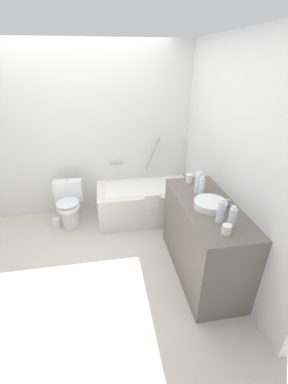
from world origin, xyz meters
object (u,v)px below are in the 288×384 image
toilet (69,204)px  water_bottle_0 (201,187)px  drinking_glass_0 (227,229)px  water_bottle_2 (198,183)px  drinking_glass_1 (189,178)px  water_bottle_4 (200,180)px  water_bottle_1 (221,211)px  sink_basin (210,204)px  sink_faucet (228,203)px  bathtub (145,201)px  water_bottle_3 (232,217)px  toilet_paper_roll (57,222)px

toilet → water_bottle_0: water_bottle_0 is taller
drinking_glass_0 → water_bottle_0: bearing=87.9°
water_bottle_2 → drinking_glass_1: water_bottle_2 is taller
water_bottle_2 → water_bottle_4: 0.15m
toilet → drinking_glass_0: (1.52, -1.69, 0.60)m
water_bottle_0 → water_bottle_1: bearing=-90.5°
sink_basin → sink_faucet: bearing=0.0°
water_bottle_0 → water_bottle_4: 0.22m
bathtub → water_bottle_1: (0.42, -1.53, 0.73)m
water_bottle_3 → drinking_glass_0: bearing=-135.0°
bathtub → toilet: (-1.12, -0.02, 0.06)m
bathtub → toilet_paper_roll: (-1.33, -0.04, -0.21)m
water_bottle_2 → toilet_paper_roll: (-1.75, 0.93, -0.95)m
water_bottle_1 → water_bottle_3: 0.11m
toilet → water_bottle_4: (1.61, -0.83, 0.65)m
sink_basin → water_bottle_1: (-0.01, -0.25, 0.07)m
bathtub → toilet_paper_roll: bathtub is taller
bathtub → water_bottle_0: size_ratio=6.10×
sink_basin → water_bottle_4: bearing=83.0°
water_bottle_2 → water_bottle_3: (0.07, -0.65, -0.03)m
toilet_paper_roll → water_bottle_3: bearing=-40.9°
toilet → toilet_paper_roll: (-0.21, -0.02, -0.27)m
drinking_glass_0 → drinking_glass_1: drinking_glass_1 is taller
water_bottle_0 → water_bottle_1: water_bottle_1 is taller
bathtub → sink_faucet: (0.63, -1.29, 0.65)m
water_bottle_0 → toilet_paper_roll: water_bottle_0 is taller
water_bottle_0 → drinking_glass_1: bearing=92.0°
water_bottle_3 → water_bottle_4: water_bottle_3 is taller
toilet → drinking_glass_0: bearing=42.3°
bathtub → drinking_glass_0: 1.88m
water_bottle_4 → drinking_glass_0: water_bottle_4 is taller
sink_basin → water_bottle_1: water_bottle_1 is taller
bathtub → sink_basin: size_ratio=4.37×
bathtub → water_bottle_3: (0.49, -1.62, 0.72)m
water_bottle_0 → water_bottle_2: (-0.01, 0.08, 0.01)m
water_bottle_1 → sink_faucet: bearing=50.5°
water_bottle_2 → drinking_glass_0: (-0.02, -0.74, -0.08)m
water_bottle_3 → sink_basin: bearing=99.4°
water_bottle_2 → water_bottle_1: bearing=-89.9°
water_bottle_1 → drinking_glass_1: 0.83m
sink_basin → toilet_paper_roll: sink_basin is taller
water_bottle_4 → drinking_glass_1: 0.16m
water_bottle_0 → toilet_paper_roll: size_ratio=1.74×
water_bottle_1 → drinking_glass_1: bearing=90.5°
sink_faucet → drinking_glass_1: (-0.21, 0.58, 0.02)m
bathtub → sink_faucet: bearing=-64.0°
sink_basin → drinking_glass_1: drinking_glass_1 is taller
water_bottle_0 → water_bottle_1: size_ratio=0.99×
drinking_glass_0 → water_bottle_3: bearing=45.0°
water_bottle_0 → water_bottle_4: (0.06, 0.21, -0.02)m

